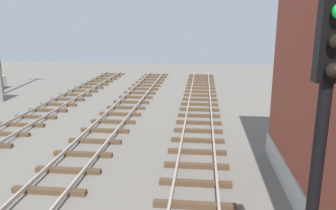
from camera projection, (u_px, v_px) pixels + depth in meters
name	position (u px, v px, depth m)	size (l,w,h in m)	color
signal_mast	(319.00, 157.00, 4.71)	(0.36, 0.40, 5.77)	black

